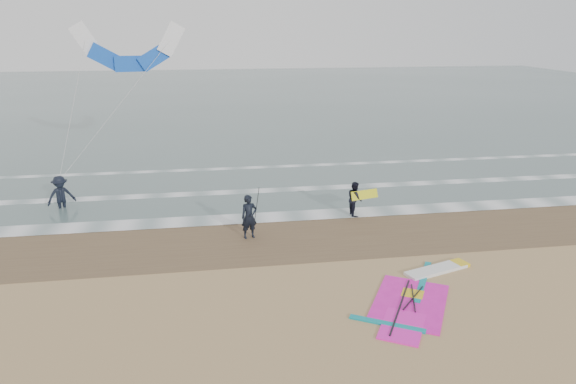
{
  "coord_description": "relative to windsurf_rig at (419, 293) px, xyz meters",
  "views": [
    {
      "loc": [
        -4.59,
        -12.64,
        8.03
      ],
      "look_at": [
        -1.88,
        5.0,
        2.2
      ],
      "focal_mm": 32.0,
      "sensor_mm": 36.0,
      "label": 1
    }
  ],
  "objects": [
    {
      "name": "ground",
      "position": [
        -1.64,
        -0.84,
        -0.03
      ],
      "size": [
        120.0,
        120.0,
        0.0
      ],
      "primitive_type": "plane",
      "color": "tan",
      "rests_on": "ground"
    },
    {
      "name": "sea_water",
      "position": [
        -1.64,
        47.16,
        -0.02
      ],
      "size": [
        120.0,
        80.0,
        0.02
      ],
      "primitive_type": "cube",
      "color": "#47605E",
      "rests_on": "ground"
    },
    {
      "name": "wet_sand_band",
      "position": [
        -1.64,
        5.16,
        -0.03
      ],
      "size": [
        120.0,
        5.0,
        0.01
      ],
      "primitive_type": "cube",
      "color": "brown",
      "rests_on": "ground"
    },
    {
      "name": "foam_waterline",
      "position": [
        -1.64,
        9.6,
        -0.0
      ],
      "size": [
        120.0,
        9.15,
        0.02
      ],
      "color": "white",
      "rests_on": "ground"
    },
    {
      "name": "windsurf_rig",
      "position": [
        0.0,
        0.0,
        0.0
      ],
      "size": [
        5.05,
        4.78,
        0.12
      ],
      "color": "white",
      "rests_on": "ground"
    },
    {
      "name": "person_standing",
      "position": [
        -4.88,
        5.29,
        0.85
      ],
      "size": [
        0.73,
        0.57,
        1.77
      ],
      "primitive_type": "imported",
      "rotation": [
        0.0,
        0.0,
        0.24
      ],
      "color": "black",
      "rests_on": "ground"
    },
    {
      "name": "person_walking",
      "position": [
        -0.1,
        7.1,
        0.74
      ],
      "size": [
        0.6,
        0.76,
        1.54
      ],
      "primitive_type": "imported",
      "rotation": [
        0.0,
        0.0,
        1.59
      ],
      "color": "black",
      "rests_on": "ground"
    },
    {
      "name": "person_wading",
      "position": [
        -13.09,
        9.96,
        0.92
      ],
      "size": [
        1.42,
        1.19,
        1.91
      ],
      "primitive_type": "imported",
      "rotation": [
        0.0,
        0.0,
        0.47
      ],
      "color": "black",
      "rests_on": "ground"
    },
    {
      "name": "held_pole",
      "position": [
        -4.58,
        5.29,
        1.26
      ],
      "size": [
        0.17,
        0.86,
        1.82
      ],
      "color": "black",
      "rests_on": "ground"
    },
    {
      "name": "carried_kiteboard",
      "position": [
        0.3,
        7.0,
        0.94
      ],
      "size": [
        1.3,
        0.51,
        0.39
      ],
      "color": "yellow",
      "rests_on": "ground"
    },
    {
      "name": "surf_kite",
      "position": [
        -10.12,
        14.65,
        6.69
      ],
      "size": [
        5.85,
        4.9,
        6.95
      ],
      "color": "white",
      "rests_on": "ground"
    }
  ]
}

